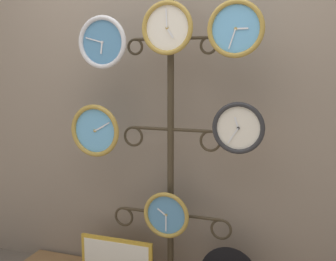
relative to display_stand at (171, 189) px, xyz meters
The scene contains 9 objects.
shop_wall 0.73m from the display_stand, 90.00° to the left, with size 4.40×0.04×2.80m.
display_stand is the anchor object (origin of this frame).
clock_top_left 0.99m from the display_stand, 163.00° to the right, with size 0.31×0.04×0.31m.
clock_top_center 0.98m from the display_stand, 82.01° to the right, with size 0.30×0.04×0.30m.
clock_top_right 1.04m from the display_stand, 15.15° to the right, with size 0.31×0.04×0.31m.
clock_middle_left 0.60m from the display_stand, 165.80° to the right, with size 0.33×0.04×0.33m.
clock_middle_right 0.61m from the display_stand, 13.09° to the right, with size 0.29×0.04×0.29m.
clock_bottom_center 0.16m from the display_stand, 91.94° to the right, with size 0.29×0.04×0.29m.
picture_frame 0.61m from the display_stand, 169.29° to the right, with size 0.51×0.02×0.28m.
Camera 1 is at (0.74, -1.84, 1.44)m, focal length 42.00 mm.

